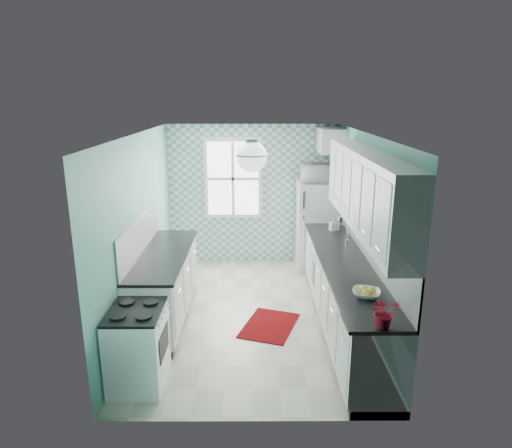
{
  "coord_description": "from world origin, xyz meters",
  "views": [
    {
      "loc": [
        0.03,
        -5.84,
        2.97
      ],
      "look_at": [
        0.05,
        0.25,
        1.25
      ],
      "focal_mm": 32.0,
      "sensor_mm": 36.0,
      "label": 1
    }
  ],
  "objects_px": {
    "ceiling_light": "(252,156)",
    "potted_plant": "(384,312)",
    "fridge": "(316,226)",
    "sink": "(336,243)",
    "microwave": "(318,173)",
    "fruit_bowl": "(366,293)",
    "stove": "(138,346)"
  },
  "relations": [
    {
      "from": "fridge",
      "to": "sink",
      "type": "bearing_deg",
      "value": -82.47
    },
    {
      "from": "potted_plant",
      "to": "fridge",
      "type": "bearing_deg",
      "value": 91.31
    },
    {
      "from": "ceiling_light",
      "to": "potted_plant",
      "type": "xyz_separation_m",
      "value": [
        1.2,
        -1.31,
        -1.24
      ]
    },
    {
      "from": "fruit_bowl",
      "to": "potted_plant",
      "type": "relative_size",
      "value": 0.98
    },
    {
      "from": "stove",
      "to": "sink",
      "type": "distance_m",
      "value": 3.13
    },
    {
      "from": "ceiling_light",
      "to": "potted_plant",
      "type": "bearing_deg",
      "value": -47.5
    },
    {
      "from": "ceiling_light",
      "to": "microwave",
      "type": "distance_m",
      "value": 2.92
    },
    {
      "from": "potted_plant",
      "to": "ceiling_light",
      "type": "bearing_deg",
      "value": 132.5
    },
    {
      "from": "fruit_bowl",
      "to": "ceiling_light",
      "type": "bearing_deg",
      "value": 151.22
    },
    {
      "from": "stove",
      "to": "potted_plant",
      "type": "xyz_separation_m",
      "value": [
        2.4,
        -0.53,
        0.65
      ]
    },
    {
      "from": "ceiling_light",
      "to": "fruit_bowl",
      "type": "bearing_deg",
      "value": -28.78
    },
    {
      "from": "ceiling_light",
      "to": "fruit_bowl",
      "type": "xyz_separation_m",
      "value": [
        1.2,
        -0.66,
        -1.35
      ]
    },
    {
      "from": "fridge",
      "to": "fruit_bowl",
      "type": "bearing_deg",
      "value": -84.6
    },
    {
      "from": "sink",
      "to": "potted_plant",
      "type": "distance_m",
      "value": 2.47
    },
    {
      "from": "potted_plant",
      "to": "microwave",
      "type": "xyz_separation_m",
      "value": [
        -0.09,
        3.93,
        0.62
      ]
    },
    {
      "from": "fruit_bowl",
      "to": "potted_plant",
      "type": "height_order",
      "value": "potted_plant"
    },
    {
      "from": "ceiling_light",
      "to": "stove",
      "type": "height_order",
      "value": "ceiling_light"
    },
    {
      "from": "fridge",
      "to": "fruit_bowl",
      "type": "height_order",
      "value": "fridge"
    },
    {
      "from": "stove",
      "to": "potted_plant",
      "type": "distance_m",
      "value": 2.54
    },
    {
      "from": "ceiling_light",
      "to": "fruit_bowl",
      "type": "height_order",
      "value": "ceiling_light"
    },
    {
      "from": "ceiling_light",
      "to": "potted_plant",
      "type": "relative_size",
      "value": 1.2
    },
    {
      "from": "potted_plant",
      "to": "sink",
      "type": "bearing_deg",
      "value": 89.9
    },
    {
      "from": "ceiling_light",
      "to": "sink",
      "type": "height_order",
      "value": "ceiling_light"
    },
    {
      "from": "ceiling_light",
      "to": "potted_plant",
      "type": "height_order",
      "value": "ceiling_light"
    },
    {
      "from": "stove",
      "to": "ceiling_light",
      "type": "bearing_deg",
      "value": 34.23
    },
    {
      "from": "ceiling_light",
      "to": "stove",
      "type": "distance_m",
      "value": 2.37
    },
    {
      "from": "ceiling_light",
      "to": "stove",
      "type": "relative_size",
      "value": 0.42
    },
    {
      "from": "ceiling_light",
      "to": "fridge",
      "type": "bearing_deg",
      "value": 67.08
    },
    {
      "from": "microwave",
      "to": "ceiling_light",
      "type": "bearing_deg",
      "value": 69.42
    },
    {
      "from": "fridge",
      "to": "microwave",
      "type": "height_order",
      "value": "microwave"
    },
    {
      "from": "sink",
      "to": "potted_plant",
      "type": "relative_size",
      "value": 1.83
    },
    {
      "from": "fridge",
      "to": "sink",
      "type": "xyz_separation_m",
      "value": [
        0.09,
        -1.46,
        0.16
      ]
    }
  ]
}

